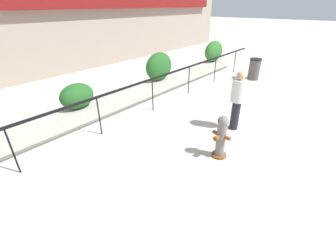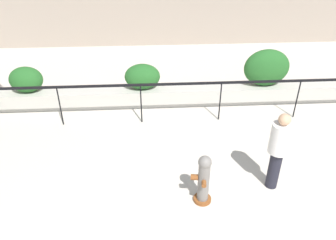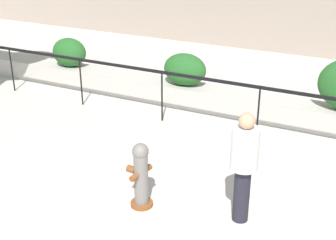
# 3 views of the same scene
# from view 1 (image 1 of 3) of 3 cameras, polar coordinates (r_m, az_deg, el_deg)

# --- Properties ---
(ground_plane) EXTENTS (120.00, 120.00, 0.00)m
(ground_plane) POSITION_cam_1_polar(r_m,az_deg,el_deg) (6.15, 32.43, -10.14)
(ground_plane) COLOR beige
(planter_wall_low) EXTENTS (18.00, 0.70, 0.50)m
(planter_wall_low) POSITION_cam_1_polar(r_m,az_deg,el_deg) (8.56, -9.27, 6.04)
(planter_wall_low) COLOR #B7B2A8
(planter_wall_low) RESTS_ON ground
(fence_railing_segment) EXTENTS (15.00, 0.05, 1.15)m
(fence_railing_segment) POSITION_cam_1_polar(r_m,az_deg,el_deg) (7.55, -4.04, 9.61)
(fence_railing_segment) COLOR black
(fence_railing_segment) RESTS_ON ground
(hedge_bush_1) EXTENTS (1.04, 0.70, 0.75)m
(hedge_bush_1) POSITION_cam_1_polar(r_m,az_deg,el_deg) (7.24, -22.12, 5.67)
(hedge_bush_1) COLOR #235B23
(hedge_bush_1) RESTS_ON planter_wall_low
(hedge_bush_2) EXTENTS (1.35, 0.70, 1.12)m
(hedge_bush_2) POSITION_cam_1_polar(r_m,az_deg,el_deg) (9.37, -2.30, 13.42)
(hedge_bush_2) COLOR #235B23
(hedge_bush_2) RESTS_ON planter_wall_low
(hedge_bush_3) EXTENTS (1.46, 0.70, 1.08)m
(hedge_bush_3) POSITION_cam_1_polar(r_m,az_deg,el_deg) (12.95, 11.53, 16.73)
(hedge_bush_3) COLOR #2D6B28
(hedge_bush_3) RESTS_ON planter_wall_low
(fire_hydrant) EXTENTS (0.45, 0.48, 1.08)m
(fire_hydrant) POSITION_cam_1_polar(r_m,az_deg,el_deg) (5.41, 13.34, -4.13)
(fire_hydrant) COLOR brown
(fire_hydrant) RESTS_ON ground
(pedestrian) EXTENTS (0.47, 0.47, 1.73)m
(pedestrian) POSITION_cam_1_polar(r_m,az_deg,el_deg) (6.59, 17.29, 5.45)
(pedestrian) COLOR black
(pedestrian) RESTS_ON ground
(trash_bin) EXTENTS (0.55, 0.55, 1.01)m
(trash_bin) POSITION_cam_1_polar(r_m,az_deg,el_deg) (11.92, 21.06, 11.98)
(trash_bin) COLOR #56514C
(trash_bin) RESTS_ON ground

